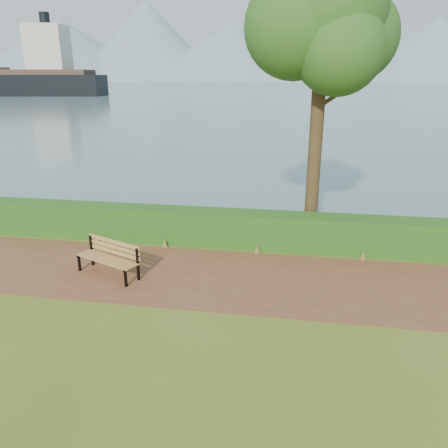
# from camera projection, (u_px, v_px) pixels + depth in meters

# --- Properties ---
(ground) EXTENTS (140.00, 140.00, 0.00)m
(ground) POSITION_uv_depth(u_px,v_px,m) (184.00, 280.00, 10.70)
(ground) COLOR #51601B
(ground) RESTS_ON ground
(path) EXTENTS (40.00, 3.40, 0.01)m
(path) POSITION_uv_depth(u_px,v_px,m) (187.00, 275.00, 10.98)
(path) COLOR brown
(path) RESTS_ON ground
(hedge) EXTENTS (32.00, 0.85, 1.00)m
(hedge) POSITION_uv_depth(u_px,v_px,m) (205.00, 227.00, 12.97)
(hedge) COLOR #214E16
(hedge) RESTS_ON ground
(water) EXTENTS (700.00, 510.00, 0.00)m
(water) POSITION_uv_depth(u_px,v_px,m) (296.00, 84.00, 253.38)
(water) COLOR slate
(water) RESTS_ON ground
(mountains) EXTENTS (585.00, 190.00, 70.00)m
(mountains) POSITION_uv_depth(u_px,v_px,m) (289.00, 48.00, 382.20)
(mountains) COLOR gray
(mountains) RESTS_ON ground
(bench) EXTENTS (1.81, 1.16, 0.88)m
(bench) POSITION_uv_depth(u_px,v_px,m) (110.00, 256.00, 10.86)
(bench) COLOR black
(bench) RESTS_ON ground
(tree) EXTENTS (4.11, 3.44, 8.25)m
(tree) POSITION_uv_depth(u_px,v_px,m) (323.00, 20.00, 11.40)
(tree) COLOR #3A2817
(tree) RESTS_ON ground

